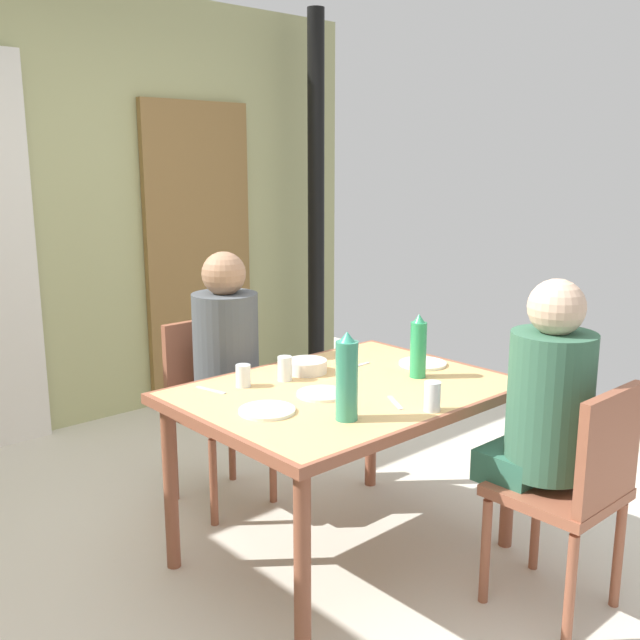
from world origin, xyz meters
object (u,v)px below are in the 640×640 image
Objects in this scene: dining_table at (345,405)px; water_bottle_green_near at (347,378)px; serving_bowl_center at (307,366)px; person_near_diner at (546,400)px; chair_far_diner at (213,399)px; water_bottle_green_far at (418,348)px; person_far_diner at (228,347)px; chair_near_diner at (576,486)px.

water_bottle_green_near is (-0.25, -0.27, 0.22)m from dining_table.
serving_bowl_center is at bearing 84.73° from dining_table.
water_bottle_green_near is (-0.58, 0.42, 0.10)m from person_near_diner.
chair_far_diner is at bearing 105.40° from person_near_diner.
person_far_diner is at bearing 117.41° from water_bottle_green_far.
person_near_diner reaches higher than chair_near_diner.
person_near_diner is (0.42, -1.51, 0.28)m from chair_far_diner.
water_bottle_green_far is at bearing -16.77° from dining_table.
dining_table is at bearing 95.81° from chair_far_diner.
water_bottle_green_far reaches higher than dining_table.
dining_table is 4.09× the size of water_bottle_green_near.
serving_bowl_center reaches higher than dining_table.
serving_bowl_center is (-0.31, 1.08, 0.26)m from chair_near_diner.
chair_far_diner is at bearing 113.84° from water_bottle_green_far.
serving_bowl_center is (0.02, 0.26, 0.10)m from dining_table.
water_bottle_green_near is at bearing 80.15° from person_far_diner.
person_near_diner is 0.60m from water_bottle_green_far.
water_bottle_green_near is 0.60m from water_bottle_green_far.
serving_bowl_center is at bearing 108.06° from person_near_diner.
person_near_diner is 1.00m from serving_bowl_center.
dining_table is 1.48× the size of chair_far_diner.
person_far_diner reaches higher than chair_far_diner.
person_far_diner reaches higher than water_bottle_green_near.
dining_table is 0.70m from person_far_diner.
serving_bowl_center is at bearing 62.45° from water_bottle_green_near.
person_far_diner is 0.89m from water_bottle_green_far.
person_near_diner is 4.53× the size of serving_bowl_center.
serving_bowl_center is (-0.31, 0.95, -0.02)m from person_near_diner.
chair_far_diner is 1.60m from person_near_diner.
water_bottle_green_near is at bearing 143.98° from person_near_diner.
chair_near_diner is 3.25× the size of water_bottle_green_far.
water_bottle_green_near is at bearing 136.14° from chair_near_diner.
person_near_diner is at bearing 106.84° from person_far_diner.
chair_near_diner is 1.70m from chair_far_diner.
person_far_diner is (-0.00, -0.14, 0.28)m from chair_far_diner.
water_bottle_green_near reaches higher than serving_bowl_center.
chair_far_diner is 1.13× the size of person_near_diner.
dining_table is 1.67× the size of person_near_diner.
person_far_diner is 2.45× the size of water_bottle_green_near.
person_near_diner is at bearing -89.10° from water_bottle_green_far.
person_far_diner reaches higher than serving_bowl_center.
water_bottle_green_far is (0.32, -0.10, 0.20)m from dining_table.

